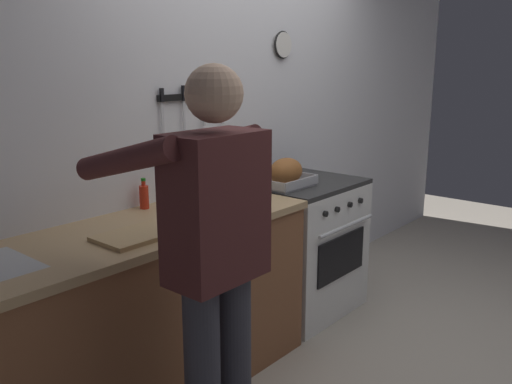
# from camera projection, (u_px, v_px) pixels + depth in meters

# --- Properties ---
(ground_plane) EXTENTS (8.00, 8.00, 0.00)m
(ground_plane) POSITION_uv_depth(u_px,v_px,m) (422.00, 371.00, 2.99)
(ground_plane) COLOR #A89E8E
(wall_back) EXTENTS (6.00, 0.13, 2.60)m
(wall_back) POSITION_uv_depth(u_px,v_px,m) (239.00, 119.00, 3.53)
(wall_back) COLOR silver
(wall_back) RESTS_ON ground
(counter_block) EXTENTS (2.03, 0.65, 0.90)m
(counter_block) POSITION_uv_depth(u_px,v_px,m) (128.00, 319.00, 2.61)
(counter_block) COLOR brown
(counter_block) RESTS_ON ground
(stove) EXTENTS (0.76, 0.67, 0.90)m
(stove) POSITION_uv_depth(u_px,v_px,m) (301.00, 246.00, 3.67)
(stove) COLOR white
(stove) RESTS_ON ground
(person_cook) EXTENTS (0.51, 0.63, 1.66)m
(person_cook) POSITION_uv_depth(u_px,v_px,m) (213.00, 254.00, 2.05)
(person_cook) COLOR #383842
(person_cook) RESTS_ON ground
(roasting_pan) EXTENTS (0.35, 0.26, 0.18)m
(roasting_pan) POSITION_uv_depth(u_px,v_px,m) (286.00, 174.00, 3.39)
(roasting_pan) COLOR #B7B7BC
(roasting_pan) RESTS_ON stove
(cutting_board) EXTENTS (0.36, 0.24, 0.02)m
(cutting_board) POSITION_uv_depth(u_px,v_px,m) (137.00, 235.00, 2.42)
(cutting_board) COLOR tan
(cutting_board) RESTS_ON counter_block
(bottle_olive_oil) EXTENTS (0.06, 0.06, 0.28)m
(bottle_olive_oil) POSITION_uv_depth(u_px,v_px,m) (202.00, 178.00, 3.11)
(bottle_olive_oil) COLOR #385623
(bottle_olive_oil) RESTS_ON counter_block
(bottle_dish_soap) EXTENTS (0.07, 0.07, 0.21)m
(bottle_dish_soap) POSITION_uv_depth(u_px,v_px,m) (209.00, 188.00, 2.99)
(bottle_dish_soap) COLOR #338CCC
(bottle_dish_soap) RESTS_ON counter_block
(bottle_hot_sauce) EXTENTS (0.05, 0.05, 0.17)m
(bottle_hot_sauce) POSITION_uv_depth(u_px,v_px,m) (144.00, 196.00, 2.88)
(bottle_hot_sauce) COLOR red
(bottle_hot_sauce) RESTS_ON counter_block
(bottle_vinegar) EXTENTS (0.06, 0.06, 0.24)m
(bottle_vinegar) POSITION_uv_depth(u_px,v_px,m) (192.00, 191.00, 2.86)
(bottle_vinegar) COLOR #997F4C
(bottle_vinegar) RESTS_ON counter_block
(bottle_soy_sauce) EXTENTS (0.06, 0.06, 0.19)m
(bottle_soy_sauce) POSITION_uv_depth(u_px,v_px,m) (212.00, 179.00, 3.26)
(bottle_soy_sauce) COLOR black
(bottle_soy_sauce) RESTS_ON counter_block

